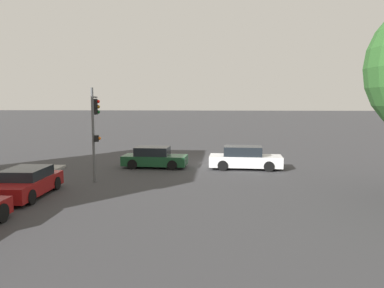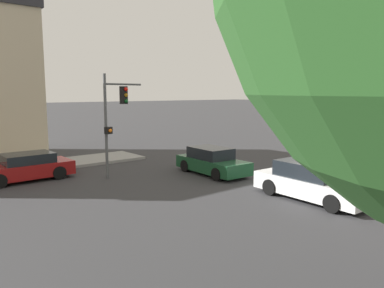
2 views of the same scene
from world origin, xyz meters
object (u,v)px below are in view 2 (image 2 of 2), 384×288
object	(u,v)px
traffic_signal	(115,111)
crossing_car_1	(311,182)
crossing_car_0	(212,162)
parked_car_0	(25,167)

from	to	relation	value
traffic_signal	crossing_car_1	world-z (taller)	traffic_signal
traffic_signal	crossing_car_0	xyz separation A→B (m)	(-2.62, -4.19, -2.71)
crossing_car_1	traffic_signal	bearing A→B (deg)	-152.25
crossing_car_1	crossing_car_0	bearing A→B (deg)	-178.67
crossing_car_1	parked_car_0	bearing A→B (deg)	-141.02
traffic_signal	crossing_car_0	size ratio (longest dim) A/B	1.19
crossing_car_1	parked_car_0	size ratio (longest dim) A/B	1.08
crossing_car_0	parked_car_0	xyz separation A→B (m)	(4.73, 8.05, -0.02)
crossing_car_0	crossing_car_1	bearing A→B (deg)	1.64
crossing_car_0	crossing_car_1	xyz separation A→B (m)	(-6.05, 0.15, 0.05)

